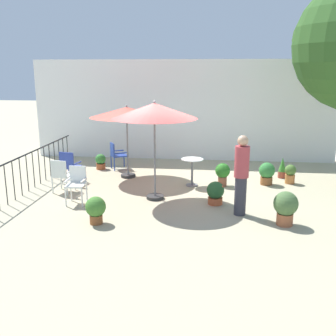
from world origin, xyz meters
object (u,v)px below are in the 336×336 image
(potted_plant_0, at_px, (286,206))
(potted_plant_7, at_px, (101,161))
(cafe_table_0, at_px, (192,167))
(potted_plant_6, at_px, (282,168))
(potted_plant_4, at_px, (96,209))
(patio_umbrella_1, at_px, (127,113))
(standing_person, at_px, (241,174))
(patio_chair_1, at_px, (62,174))
(patio_chair_3, at_px, (77,182))
(potted_plant_2, at_px, (223,172))
(patio_chair_2, at_px, (69,165))
(potted_plant_3, at_px, (267,173))
(potted_plant_1, at_px, (216,192))
(patio_chair_0, at_px, (117,154))
(potted_plant_5, at_px, (290,173))
(patio_umbrella_0, at_px, (154,112))

(potted_plant_0, bearing_deg, potted_plant_7, 140.96)
(cafe_table_0, relative_size, potted_plant_6, 1.23)
(potted_plant_4, xyz_separation_m, potted_plant_6, (4.48, 4.16, -0.03))
(patio_umbrella_1, height_order, standing_person, patio_umbrella_1)
(patio_chair_1, xyz_separation_m, potted_plant_4, (1.51, -1.99, -0.19))
(potted_plant_7, bearing_deg, patio_umbrella_1, -37.80)
(patio_umbrella_1, height_order, cafe_table_0, patio_umbrella_1)
(potted_plant_4, bearing_deg, patio_chair_3, 123.91)
(cafe_table_0, bearing_deg, potted_plant_2, 5.75)
(potted_plant_2, bearing_deg, patio_chair_2, -177.00)
(patio_umbrella_1, xyz_separation_m, potted_plant_3, (4.05, -0.33, -1.59))
(patio_chair_1, relative_size, potted_plant_7, 1.79)
(patio_umbrella_1, height_order, patio_chair_1, patio_umbrella_1)
(cafe_table_0, xyz_separation_m, patio_chair_2, (-3.48, -0.14, 0.01))
(patio_chair_3, relative_size, standing_person, 0.50)
(potted_plant_2, xyz_separation_m, potted_plant_4, (-2.69, -3.12, -0.05))
(potted_plant_3, bearing_deg, cafe_table_0, -170.33)
(potted_plant_1, bearing_deg, patio_chair_1, 173.71)
(patio_chair_0, bearing_deg, potted_plant_0, -42.48)
(potted_plant_0, height_order, potted_plant_1, potted_plant_0)
(potted_plant_4, xyz_separation_m, potted_plant_5, (4.61, 3.58, -0.04))
(patio_chair_0, xyz_separation_m, patio_chair_3, (-0.15, -3.38, 0.02))
(cafe_table_0, xyz_separation_m, patio_chair_1, (-3.36, -1.05, -0.00))
(patio_umbrella_1, xyz_separation_m, patio_chair_3, (-0.72, -2.47, -1.41))
(potted_plant_1, bearing_deg, patio_chair_3, -174.90)
(potted_plant_5, distance_m, potted_plant_7, 5.91)
(potted_plant_3, bearing_deg, potted_plant_6, 54.61)
(patio_umbrella_1, distance_m, standing_person, 4.35)
(patio_chair_2, height_order, standing_person, standing_person)
(patio_umbrella_0, distance_m, potted_plant_2, 2.81)
(cafe_table_0, height_order, patio_chair_3, patio_chair_3)
(potted_plant_5, bearing_deg, patio_umbrella_1, 178.35)
(patio_chair_0, height_order, potted_plant_6, patio_chair_0)
(patio_chair_0, xyz_separation_m, potted_plant_5, (5.30, -1.04, -0.21))
(patio_chair_0, height_order, potted_plant_5, patio_chair_0)
(patio_umbrella_1, relative_size, potted_plant_6, 3.47)
(patio_umbrella_1, height_order, potted_plant_2, patio_umbrella_1)
(potted_plant_1, relative_size, potted_plant_6, 0.90)
(cafe_table_0, xyz_separation_m, potted_plant_6, (2.63, 1.13, -0.22))
(potted_plant_1, distance_m, potted_plant_7, 4.79)
(patio_umbrella_0, bearing_deg, patio_chair_2, 157.08)
(potted_plant_7, bearing_deg, potted_plant_4, -75.05)
(patio_chair_1, distance_m, standing_person, 4.69)
(patio_chair_1, relative_size, standing_person, 0.50)
(potted_plant_4, bearing_deg, standing_person, 16.49)
(potted_plant_0, height_order, potted_plant_6, potted_plant_0)
(patio_chair_3, height_order, potted_plant_1, patio_chair_3)
(cafe_table_0, relative_size, patio_chair_0, 0.88)
(potted_plant_5, relative_size, potted_plant_7, 1.10)
(potted_plant_2, height_order, potted_plant_3, potted_plant_2)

